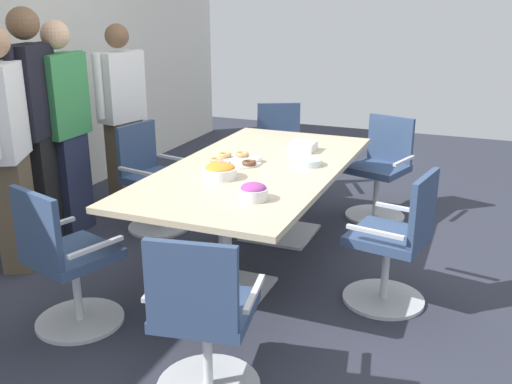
% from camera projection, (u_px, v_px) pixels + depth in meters
% --- Properties ---
extents(ground_plane, '(10.00, 10.00, 0.01)m').
position_uv_depth(ground_plane, '(256.00, 260.00, 4.51)').
color(ground_plane, '#2D303D').
extents(conference_table, '(2.40, 1.20, 0.75)m').
position_uv_depth(conference_table, '(256.00, 182.00, 4.31)').
color(conference_table, '#CCB793').
rests_on(conference_table, ground).
extents(office_chair_0, '(0.67, 0.67, 0.91)m').
position_uv_depth(office_chair_0, '(380.00, 173.00, 5.30)').
color(office_chair_0, silver).
rests_on(office_chair_0, ground).
extents(office_chair_1, '(0.72, 0.72, 0.91)m').
position_uv_depth(office_chair_1, '(280.00, 155.00, 5.92)').
color(office_chair_1, silver).
rests_on(office_chair_1, ground).
extents(office_chair_2, '(0.63, 0.63, 0.91)m').
position_uv_depth(office_chair_2, '(152.00, 183.00, 5.03)').
color(office_chair_2, silver).
rests_on(office_chair_2, ground).
extents(office_chair_3, '(0.68, 0.68, 0.91)m').
position_uv_depth(office_chair_3, '(66.00, 266.00, 3.47)').
color(office_chair_3, silver).
rests_on(office_chair_3, ground).
extents(office_chair_4, '(0.62, 0.62, 0.91)m').
position_uv_depth(office_chair_4, '(203.00, 325.00, 2.85)').
color(office_chair_4, silver).
rests_on(office_chair_4, ground).
extents(office_chair_5, '(0.63, 0.63, 0.91)m').
position_uv_depth(office_chair_5, '(395.00, 246.00, 3.74)').
color(office_chair_5, silver).
rests_on(office_chair_5, ground).
extents(person_standing_0, '(0.58, 0.40, 1.76)m').
position_uv_depth(person_standing_0, '(7.00, 147.00, 4.12)').
color(person_standing_0, brown).
rests_on(person_standing_0, ground).
extents(person_standing_1, '(0.61, 0.33, 1.87)m').
position_uv_depth(person_standing_1, '(35.00, 125.00, 4.54)').
color(person_standing_1, black).
rests_on(person_standing_1, ground).
extents(person_standing_2, '(0.61, 0.23, 1.77)m').
position_uv_depth(person_standing_2, '(65.00, 126.00, 4.80)').
color(person_standing_2, '#232842').
rests_on(person_standing_2, ground).
extents(person_standing_3, '(0.61, 0.31, 1.71)m').
position_uv_depth(person_standing_3, '(122.00, 113.00, 5.52)').
color(person_standing_3, brown).
rests_on(person_standing_3, ground).
extents(snack_bowl_chips_orange, '(0.24, 0.24, 0.10)m').
position_uv_depth(snack_bowl_chips_orange, '(220.00, 171.00, 3.98)').
color(snack_bowl_chips_orange, white).
rests_on(snack_bowl_chips_orange, conference_table).
extents(snack_bowl_candy_mix, '(0.18, 0.18, 0.11)m').
position_uv_depth(snack_bowl_candy_mix, '(253.00, 192.00, 3.55)').
color(snack_bowl_candy_mix, white).
rests_on(snack_bowl_candy_mix, conference_table).
extents(donut_platter, '(0.40, 0.39, 0.04)m').
position_uv_depth(donut_platter, '(236.00, 160.00, 4.37)').
color(donut_platter, white).
rests_on(donut_platter, conference_table).
extents(plate_stack, '(0.21, 0.21, 0.05)m').
position_uv_depth(plate_stack, '(308.00, 162.00, 4.30)').
color(plate_stack, white).
rests_on(plate_stack, conference_table).
extents(napkin_pile, '(0.19, 0.19, 0.07)m').
position_uv_depth(napkin_pile, '(303.00, 146.00, 4.69)').
color(napkin_pile, white).
rests_on(napkin_pile, conference_table).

